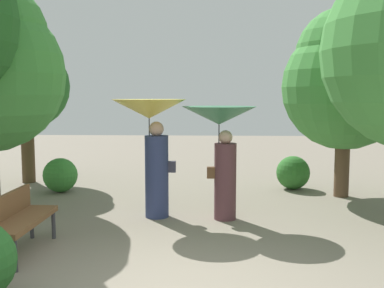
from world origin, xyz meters
TOP-DOWN VIEW (x-y plane):
  - person_left at (-0.69, 3.32)m, footprint 1.31×1.31m
  - person_right at (0.53, 3.21)m, footprint 1.29×1.29m
  - park_bench at (-2.30, 1.33)m, footprint 0.51×1.51m
  - tree_near_right at (3.17, 5.15)m, footprint 2.65×2.65m
  - tree_mid_left at (-4.22, 6.46)m, footprint 2.13×2.13m
  - bush_path_left at (-3.04, 5.34)m, footprint 0.77×0.77m
  - bush_behind_bench at (2.27, 5.89)m, footprint 0.77×0.77m

SIDE VIEW (x-z plane):
  - bush_path_left at x=-3.04m, z-range 0.00..0.77m
  - bush_behind_bench at x=2.27m, z-range 0.00..0.77m
  - park_bench at x=-2.30m, z-range 0.10..0.93m
  - person_right at x=0.53m, z-range 0.51..2.50m
  - person_left at x=-0.69m, z-range 0.51..2.62m
  - tree_near_right at x=3.17m, z-range 0.53..4.57m
  - tree_mid_left at x=-4.22m, z-range 0.65..4.54m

